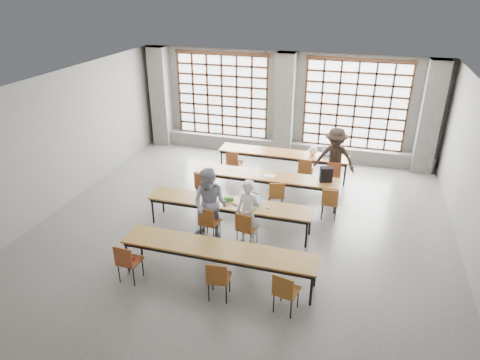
# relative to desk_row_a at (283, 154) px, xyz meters

# --- Properties ---
(floor) EXTENTS (11.00, 11.00, 0.00)m
(floor) POSITION_rel_desk_row_a_xyz_m (-0.30, -3.68, -0.66)
(floor) COLOR #52524F
(floor) RESTS_ON ground
(ceiling) EXTENTS (11.00, 11.00, 0.00)m
(ceiling) POSITION_rel_desk_row_a_xyz_m (-0.30, -3.68, 2.84)
(ceiling) COLOR silver
(ceiling) RESTS_ON floor
(wall_back) EXTENTS (10.00, 0.00, 10.00)m
(wall_back) POSITION_rel_desk_row_a_xyz_m (-0.30, 1.82, 1.09)
(wall_back) COLOR slate
(wall_back) RESTS_ON floor
(wall_front) EXTENTS (10.00, 0.00, 10.00)m
(wall_front) POSITION_rel_desk_row_a_xyz_m (-0.30, -9.18, 1.09)
(wall_front) COLOR slate
(wall_front) RESTS_ON floor
(wall_left) EXTENTS (0.00, 11.00, 11.00)m
(wall_left) POSITION_rel_desk_row_a_xyz_m (-5.30, -3.68, 1.09)
(wall_left) COLOR slate
(wall_left) RESTS_ON floor
(column_left) EXTENTS (0.60, 0.55, 3.50)m
(column_left) POSITION_rel_desk_row_a_xyz_m (-4.80, 1.54, 1.09)
(column_left) COLOR #50504D
(column_left) RESTS_ON floor
(column_mid) EXTENTS (0.60, 0.55, 3.50)m
(column_mid) POSITION_rel_desk_row_a_xyz_m (-0.30, 1.54, 1.09)
(column_mid) COLOR #50504D
(column_mid) RESTS_ON floor
(column_right) EXTENTS (0.60, 0.55, 3.50)m
(column_right) POSITION_rel_desk_row_a_xyz_m (4.20, 1.54, 1.09)
(column_right) COLOR #50504D
(column_right) RESTS_ON floor
(window_left) EXTENTS (3.32, 0.12, 3.00)m
(window_left) POSITION_rel_desk_row_a_xyz_m (-2.55, 1.74, 1.24)
(window_left) COLOR white
(window_left) RESTS_ON wall_back
(window_right) EXTENTS (3.32, 0.12, 3.00)m
(window_right) POSITION_rel_desk_row_a_xyz_m (1.95, 1.74, 1.24)
(window_right) COLOR white
(window_right) RESTS_ON wall_back
(sill_ledge) EXTENTS (9.80, 0.35, 0.50)m
(sill_ledge) POSITION_rel_desk_row_a_xyz_m (-0.30, 1.62, -0.41)
(sill_ledge) COLOR #50504D
(sill_ledge) RESTS_ON floor
(desk_row_a) EXTENTS (4.00, 0.70, 0.73)m
(desk_row_a) POSITION_rel_desk_row_a_xyz_m (0.00, 0.00, 0.00)
(desk_row_a) COLOR brown
(desk_row_a) RESTS_ON floor
(desk_row_b) EXTENTS (4.00, 0.70, 0.73)m
(desk_row_b) POSITION_rel_desk_row_a_xyz_m (-0.12, -1.78, 0.00)
(desk_row_b) COLOR brown
(desk_row_b) RESTS_ON floor
(desk_row_c) EXTENTS (4.00, 0.70, 0.73)m
(desk_row_c) POSITION_rel_desk_row_a_xyz_m (-0.60, -3.57, 0.00)
(desk_row_c) COLOR brown
(desk_row_c) RESTS_ON floor
(desk_row_d) EXTENTS (4.00, 0.70, 0.73)m
(desk_row_d) POSITION_rel_desk_row_a_xyz_m (-0.23, -5.46, 0.00)
(desk_row_d) COLOR brown
(desk_row_d) RESTS_ON floor
(chair_back_left) EXTENTS (0.46, 0.46, 0.88)m
(chair_back_left) POSITION_rel_desk_row_a_xyz_m (-1.41, -0.63, -0.13)
(chair_back_left) COLOR brown
(chair_back_left) RESTS_ON floor
(chair_back_mid) EXTENTS (0.44, 0.44, 0.88)m
(chair_back_mid) POSITION_rel_desk_row_a_xyz_m (0.80, -0.63, -0.13)
(chair_back_mid) COLOR brown
(chair_back_mid) RESTS_ON floor
(chair_back_right) EXTENTS (0.45, 0.45, 0.88)m
(chair_back_right) POSITION_rel_desk_row_a_xyz_m (1.61, -0.63, -0.13)
(chair_back_right) COLOR brown
(chair_back_right) RESTS_ON floor
(chair_mid_left) EXTENTS (0.47, 0.47, 0.88)m
(chair_mid_left) POSITION_rel_desk_row_a_xyz_m (-1.73, -2.41, -0.13)
(chair_mid_left) COLOR brown
(chair_mid_left) RESTS_ON floor
(chair_mid_centre) EXTENTS (0.53, 0.53, 0.88)m
(chair_mid_centre) POSITION_rel_desk_row_a_xyz_m (0.30, -2.40, -0.13)
(chair_mid_centre) COLOR brown
(chair_mid_centre) RESTS_ON floor
(chair_mid_right) EXTENTS (0.43, 0.43, 0.88)m
(chair_mid_right) POSITION_rel_desk_row_a_xyz_m (1.68, -2.41, -0.13)
(chair_mid_right) COLOR brown
(chair_mid_right) RESTS_ON floor
(chair_front_left) EXTENTS (0.47, 0.47, 0.88)m
(chair_front_left) POSITION_rel_desk_row_a_xyz_m (-0.91, -4.20, -0.13)
(chair_front_left) COLOR brown
(chair_front_left) RESTS_ON floor
(chair_front_right) EXTENTS (0.50, 0.50, 0.88)m
(chair_front_right) POSITION_rel_desk_row_a_xyz_m (-0.02, -4.19, -0.13)
(chair_front_right) COLOR brown
(chair_front_right) RESTS_ON floor
(chair_near_left) EXTENTS (0.44, 0.45, 0.88)m
(chair_near_left) POSITION_rel_desk_row_a_xyz_m (-1.94, -6.08, -0.13)
(chair_near_left) COLOR brown
(chair_near_left) RESTS_ON floor
(chair_near_mid) EXTENTS (0.47, 0.47, 0.88)m
(chair_near_mid) POSITION_rel_desk_row_a_xyz_m (-0.03, -6.08, -0.13)
(chair_near_mid) COLOR brown
(chair_near_mid) RESTS_ON floor
(chair_near_right) EXTENTS (0.50, 0.50, 0.88)m
(chair_near_right) POSITION_rel_desk_row_a_xyz_m (1.25, -6.08, -0.13)
(chair_near_right) COLOR brown
(chair_near_right) RESTS_ON floor
(student_male) EXTENTS (0.66, 0.51, 1.60)m
(student_male) POSITION_rel_desk_row_a_xyz_m (-0.00, -4.07, 0.13)
(student_male) COLOR silver
(student_male) RESTS_ON floor
(student_female) EXTENTS (0.91, 0.73, 1.77)m
(student_female) POSITION_rel_desk_row_a_xyz_m (-0.90, -4.07, 0.22)
(student_female) COLOR #191D4C
(student_female) RESTS_ON floor
(student_back) EXTENTS (1.27, 0.85, 1.83)m
(student_back) POSITION_rel_desk_row_a_xyz_m (1.60, -0.50, 0.25)
(student_back) COLOR black
(student_back) RESTS_ON floor
(laptop_front) EXTENTS (0.41, 0.36, 0.26)m
(laptop_front) POSITION_rel_desk_row_a_xyz_m (-0.04, -3.46, 0.13)
(laptop_front) COLOR silver
(laptop_front) RESTS_ON desk_row_c
(laptop_back) EXTENTS (0.39, 0.34, 0.26)m
(laptop_back) POSITION_rel_desk_row_a_xyz_m (1.34, 0.11, 0.13)
(laptop_back) COLOR #AFAFB4
(laptop_back) RESTS_ON desk_row_a
(mouse) EXTENTS (0.11, 0.08, 0.04)m
(mouse) POSITION_rel_desk_row_a_xyz_m (0.35, -3.59, 0.08)
(mouse) COLOR silver
(mouse) RESTS_ON desk_row_c
(green_box) EXTENTS (0.27, 0.17, 0.09)m
(green_box) POSITION_rel_desk_row_a_xyz_m (-0.65, -3.49, 0.11)
(green_box) COLOR green
(green_box) RESTS_ON desk_row_c
(phone) EXTENTS (0.14, 0.11, 0.01)m
(phone) POSITION_rel_desk_row_a_xyz_m (-0.42, -3.67, 0.07)
(phone) COLOR black
(phone) RESTS_ON desk_row_c
(paper_sheet_b) EXTENTS (0.30, 0.22, 0.00)m
(paper_sheet_b) POSITION_rel_desk_row_a_xyz_m (-0.42, -1.83, 0.07)
(paper_sheet_b) COLOR white
(paper_sheet_b) RESTS_ON desk_row_b
(paper_sheet_c) EXTENTS (0.33, 0.26, 0.00)m
(paper_sheet_c) POSITION_rel_desk_row_a_xyz_m (-0.02, -1.78, 0.07)
(paper_sheet_c) COLOR silver
(paper_sheet_c) RESTS_ON desk_row_b
(backpack) EXTENTS (0.36, 0.28, 0.40)m
(backpack) POSITION_rel_desk_row_a_xyz_m (1.48, -1.73, 0.27)
(backpack) COLOR black
(backpack) RESTS_ON desk_row_b
(plastic_bag) EXTENTS (0.31, 0.27, 0.29)m
(plastic_bag) POSITION_rel_desk_row_a_xyz_m (0.90, 0.05, 0.21)
(plastic_bag) COLOR white
(plastic_bag) RESTS_ON desk_row_a
(red_pouch) EXTENTS (0.21, 0.10, 0.06)m
(red_pouch) POSITION_rel_desk_row_a_xyz_m (-1.93, -6.01, -0.16)
(red_pouch) COLOR #AF151C
(red_pouch) RESTS_ON chair_near_left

